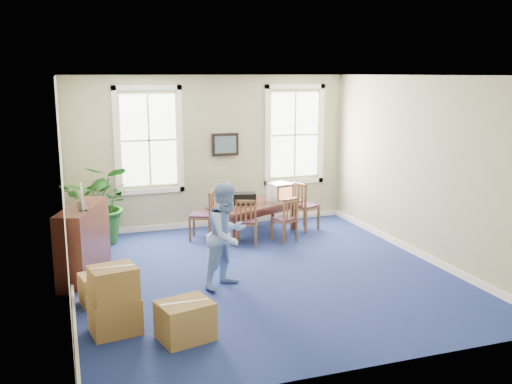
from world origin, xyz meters
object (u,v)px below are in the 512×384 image
object	(u,v)px
crt_tv	(280,192)
potted_plant	(102,204)
conference_table	(255,219)
chair_near_left	(247,221)
cardboard_boxes	(132,293)
man	(227,235)
credenza	(83,239)

from	to	relation	value
crt_tv	potted_plant	xyz separation A→B (m)	(-3.54, 0.34, -0.05)
conference_table	chair_near_left	xyz separation A→B (m)	(-0.39, -0.64, 0.14)
crt_tv	cardboard_boxes	distance (m)	5.03
man	cardboard_boxes	bearing A→B (deg)	178.78
chair_near_left	potted_plant	distance (m)	2.81
credenza	potted_plant	world-z (taller)	potted_plant
potted_plant	cardboard_boxes	size ratio (longest dim) A/B	0.97
crt_tv	cardboard_boxes	world-z (taller)	crt_tv
credenza	crt_tv	bearing A→B (deg)	39.61
chair_near_left	cardboard_boxes	xyz separation A→B (m)	(-2.51, -2.95, -0.00)
crt_tv	man	xyz separation A→B (m)	(-1.90, -2.66, -0.02)
credenza	cardboard_boxes	bearing A→B (deg)	-57.42
man	potted_plant	size ratio (longest dim) A/B	1.05
chair_near_left	cardboard_boxes	world-z (taller)	chair_near_left
credenza	potted_plant	bearing A→B (deg)	96.47
conference_table	man	size ratio (longest dim) A/B	1.16
conference_table	credenza	xyz separation A→B (m)	(-3.40, -1.38, 0.28)
chair_near_left	credenza	distance (m)	3.10
crt_tv	credenza	world-z (taller)	credenza
chair_near_left	potted_plant	size ratio (longest dim) A/B	0.59
conference_table	potted_plant	world-z (taller)	potted_plant
conference_table	chair_near_left	size ratio (longest dim) A/B	2.05
crt_tv	cardboard_boxes	bearing A→B (deg)	-146.18
credenza	potted_plant	distance (m)	1.82
conference_table	crt_tv	world-z (taller)	crt_tv
potted_plant	cardboard_boxes	bearing A→B (deg)	-88.85
crt_tv	chair_near_left	bearing A→B (deg)	-156.61
chair_near_left	credenza	bearing A→B (deg)	35.38
chair_near_left	cardboard_boxes	size ratio (longest dim) A/B	0.57
conference_table	potted_plant	size ratio (longest dim) A/B	1.21
man	cardboard_boxes	distance (m)	1.88
conference_table	credenza	world-z (taller)	credenza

